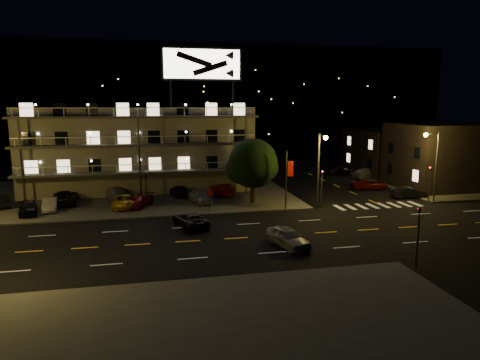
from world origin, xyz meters
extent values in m
plane|color=black|center=(0.00, 0.00, 0.00)|extent=(140.00, 140.00, 0.00)
cube|color=#3D3D3A|center=(-14.00, 20.00, 0.07)|extent=(44.00, 24.00, 0.15)
cube|color=#3D3D3A|center=(30.00, 20.00, 0.07)|extent=(16.00, 24.00, 0.15)
cube|color=gray|center=(-10.00, 24.00, 5.00)|extent=(28.00, 12.00, 10.00)
cube|color=gray|center=(-10.00, 24.00, 10.25)|extent=(28.00, 12.00, 0.50)
cube|color=#3D3D3A|center=(-10.00, 17.10, 3.15)|extent=(28.00, 1.80, 0.25)
cube|color=#3D3D3A|center=(-10.00, 17.10, 6.35)|extent=(28.00, 1.80, 0.25)
cube|color=#3D3D3A|center=(-10.00, 17.10, 9.55)|extent=(28.00, 1.80, 0.25)
cylinder|color=black|center=(-6.00, 22.00, 12.25)|extent=(0.36, 0.36, 3.50)
cylinder|color=black|center=(2.00, 22.00, 12.25)|extent=(0.36, 0.36, 3.50)
cube|color=black|center=(-2.00, 22.00, 16.00)|extent=(10.20, 0.50, 4.20)
cube|color=white|center=(-2.00, 21.70, 16.00)|extent=(9.60, 0.06, 3.60)
cube|color=black|center=(30.00, 16.00, 4.25)|extent=(14.00, 10.00, 8.50)
cube|color=black|center=(30.00, 28.00, 3.50)|extent=(14.00, 12.00, 7.00)
cube|color=black|center=(0.00, 70.00, 12.00)|extent=(120.00, 20.00, 24.00)
cylinder|color=#2D2D30|center=(8.50, 8.30, 4.00)|extent=(0.20, 0.20, 8.00)
cylinder|color=#2D2D30|center=(8.50, 7.50, 7.80)|extent=(0.12, 1.80, 0.12)
sphere|color=yellow|center=(8.50, 6.70, 7.70)|extent=(0.44, 0.44, 0.44)
cylinder|color=#2D2D30|center=(22.50, 8.30, 4.00)|extent=(0.20, 0.20, 8.00)
cylinder|color=#2D2D30|center=(21.70, 8.30, 7.80)|extent=(1.80, 0.12, 0.12)
sphere|color=yellow|center=(20.90, 8.30, 7.70)|extent=(0.44, 0.44, 0.44)
cylinder|color=#2D2D30|center=(9.00, 8.50, 1.80)|extent=(0.14, 0.14, 3.60)
imported|color=black|center=(9.00, 8.50, 4.10)|extent=(0.20, 0.16, 1.00)
sphere|color=#FF0C0C|center=(9.00, 8.38, 4.00)|extent=(0.14, 0.14, 0.14)
cylinder|color=#2D2D30|center=(9.00, -8.50, 1.80)|extent=(0.14, 0.14, 3.60)
imported|color=black|center=(9.00, -8.50, 4.10)|extent=(0.20, 0.16, 1.00)
sphere|color=#FF0C0C|center=(9.00, -8.38, 4.00)|extent=(0.14, 0.14, 0.14)
cylinder|color=#2D2D30|center=(22.00, 8.50, 1.80)|extent=(0.14, 0.14, 3.60)
imported|color=black|center=(22.00, 8.50, 4.10)|extent=(0.16, 0.20, 1.00)
sphere|color=#FF0C0C|center=(21.88, 8.50, 4.00)|extent=(0.14, 0.14, 0.14)
cylinder|color=#2D2D30|center=(5.00, 8.40, 3.20)|extent=(0.16, 0.16, 6.40)
cube|color=red|center=(5.45, 8.40, 4.40)|extent=(0.60, 0.04, 1.60)
cylinder|color=#2D2D30|center=(-3.00, 8.60, 1.10)|extent=(0.08, 0.08, 2.20)
cylinder|color=red|center=(-3.00, 8.55, 2.15)|extent=(0.91, 0.04, 0.91)
cylinder|color=black|center=(2.24, 11.81, 1.42)|extent=(0.53, 0.53, 2.53)
sphere|color=black|center=(2.24, 11.81, 4.58)|extent=(5.49, 5.49, 5.49)
sphere|color=black|center=(0.97, 12.23, 3.95)|extent=(3.38, 3.38, 3.38)
sphere|color=black|center=(3.40, 11.39, 4.16)|extent=(3.17, 3.17, 3.17)
imported|color=black|center=(-20.94, 11.40, 0.86)|extent=(2.57, 4.41, 1.41)
imported|color=#9A9AA0|center=(-19.09, 12.63, 0.79)|extent=(1.81, 4.03, 1.28)
imported|color=#C48F12|center=(-11.73, 12.52, 0.79)|extent=(2.43, 4.74, 1.28)
imported|color=#5E0D0E|center=(-10.08, 12.45, 0.77)|extent=(3.33, 4.62, 1.24)
imported|color=#9A9AA0|center=(-3.52, 12.98, 0.86)|extent=(2.77, 4.47, 1.42)
imported|color=black|center=(-24.49, 15.41, 0.80)|extent=(2.54, 4.20, 1.31)
imported|color=black|center=(-18.20, 15.31, 0.90)|extent=(3.12, 5.67, 1.50)
imported|color=#9A9AA0|center=(-13.01, 17.50, 0.81)|extent=(3.58, 4.94, 1.33)
imported|color=black|center=(-5.58, 16.86, 0.84)|extent=(2.62, 4.34, 1.38)
imported|color=#5E0D0E|center=(-0.49, 16.37, 0.86)|extent=(2.59, 4.57, 1.42)
imported|color=black|center=(21.08, 10.94, 0.67)|extent=(4.19, 1.96, 1.33)
imported|color=#5E0D0E|center=(19.20, 16.94, 0.67)|extent=(5.12, 3.06, 1.33)
imported|color=#9A9AA0|center=(23.07, 24.55, 0.76)|extent=(5.65, 3.81, 1.52)
imported|color=black|center=(20.37, 29.16, 0.70)|extent=(4.24, 2.03, 1.40)
imported|color=#9A9AA0|center=(1.58, -2.86, 0.74)|extent=(2.92, 4.69, 1.49)
imported|color=black|center=(-5.41, 4.19, 0.67)|extent=(3.46, 5.22, 1.33)
camera|label=1|loc=(-8.66, -33.53, 11.00)|focal=32.00mm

